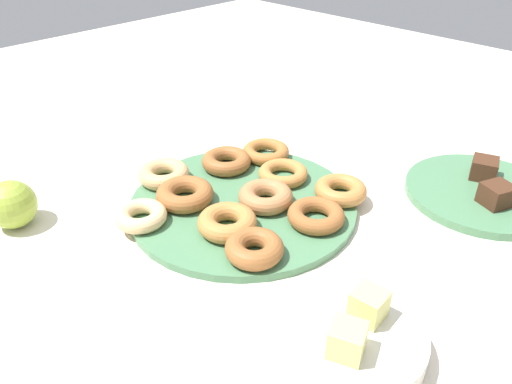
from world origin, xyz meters
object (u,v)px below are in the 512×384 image
Objects in this scene: donut_0 at (226,161)px; brownie_near at (484,168)px; donut_5 at (227,222)px; donut_8 at (266,152)px; donut_2 at (185,194)px; donut_4 at (283,173)px; brownie_far at (497,195)px; donut_7 at (141,216)px; cake_plate at (482,193)px; donut_9 at (266,197)px; donut_3 at (316,215)px; donut_6 at (164,174)px; donut_plate at (243,204)px; melon_chunk_left at (369,305)px; fruit_bowl at (350,341)px; apple at (12,204)px; donut_1 at (254,248)px; melon_chunk_right at (347,340)px; donut_10 at (341,190)px.

donut_0 is 0.45m from brownie_near.
donut_5 reaches higher than donut_8.
donut_2 is 1.08× the size of donut_4.
brownie_far is (0.07, 0.05, 0.00)m from brownie_near.
donut_7 is 0.31× the size of cake_plate.
donut_9 is (-0.09, 0.10, -0.00)m from donut_2.
donut_3 reaches higher than donut_8.
donut_9 is (-0.07, 0.18, 0.00)m from donut_6.
donut_7 is at bearing -32.28° from brownie_near.
donut_3 is (-0.04, 0.12, 0.02)m from donut_plate.
donut_2 is 0.13m from donut_9.
melon_chunk_left is (0.02, 0.26, 0.03)m from donut_5.
brownie_near reaches higher than donut_plate.
melon_chunk_left is (0.44, 0.05, 0.02)m from brownie_near.
donut_2 reaches higher than fruit_bowl.
fruit_bowl is at bearing 107.09° from apple.
donut_2 is at bearing -96.48° from donut_1.
donut_8 is 1.93× the size of brownie_near.
brownie_far reaches higher than donut_plate.
donut_6 reaches higher than cake_plate.
melon_chunk_left is at bearing 72.76° from donut_plate.
melon_chunk_right is (0.08, 0.38, 0.03)m from donut_2.
donut_3 is 0.27m from donut_7.
brownie_far is at bearing 143.86° from donut_3.
donut_5 is 1.01× the size of donut_6.
donut_1 is 0.38m from apple.
melon_chunk_right is (0.46, 0.05, 0.05)m from cake_plate.
melon_chunk_left reaches higher than brownie_near.
donut_7 is 0.20m from apple.
brownie_near is at bearing -173.67° from fruit_bowl.
donut_7 is at bearing -81.02° from melon_chunk_left.
donut_0 is 2.47× the size of melon_chunk_left.
melon_chunk_right is at bearing 103.74° from apple.
donut_2 is at bearing -42.37° from donut_10.
donut_9 is 2.43× the size of melon_chunk_left.
brownie_far is (0.03, 0.03, 0.02)m from cake_plate.
donut_9 is (0.02, -0.09, 0.00)m from donut_3.
donut_3 is at bearing 63.46° from donut_8.
donut_5 is 0.26m from melon_chunk_left.
donut_0 is at bearing -116.81° from melon_chunk_right.
donut_1 is 0.94× the size of donut_6.
donut_4 is at bearing -122.44° from melon_chunk_left.
donut_4 is at bearing -51.84° from cake_plate.
donut_8 is 0.34× the size of cake_plate.
brownie_near reaches higher than donut_0.
donut_5 is at bearing -26.14° from brownie_near.
melon_chunk_left is (0.23, 0.37, 0.03)m from donut_8.
melon_chunk_left reaches higher than donut_4.
donut_6 is 0.54m from cake_plate.
donut_7 is 0.47× the size of fruit_bowl.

